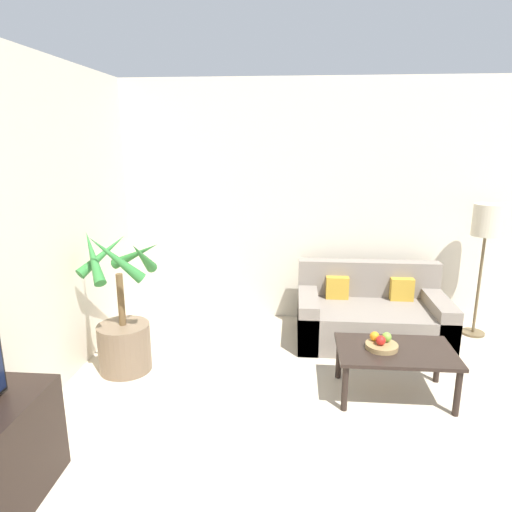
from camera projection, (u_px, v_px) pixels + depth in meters
The scene contains 9 objects.
wall_back at pixel (439, 205), 5.01m from camera, with size 8.64×0.06×2.70m.
potted_palm at pixel (123, 327), 4.10m from camera, with size 0.73×0.72×1.33m.
sofa_loveseat at pixel (371, 316), 4.77m from camera, with size 1.51×0.87×0.77m.
floor_lamp at pixel (486, 228), 4.67m from camera, with size 0.28×0.28×1.42m.
coffee_table at pixel (395, 355), 3.69m from camera, with size 0.94×0.59×0.41m.
fruit_bowl at pixel (382, 346), 3.69m from camera, with size 0.26×0.26×0.04m.
apple_red at pixel (381, 340), 3.65m from camera, with size 0.08×0.08×0.08m.
apple_green at pixel (387, 337), 3.71m from camera, with size 0.08×0.08×0.08m.
orange_fruit at pixel (375, 336), 3.73m from camera, with size 0.08×0.08×0.08m.
Camera 1 is at (-1.58, 0.59, 2.06)m, focal length 32.00 mm.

